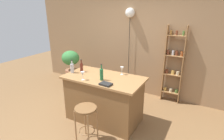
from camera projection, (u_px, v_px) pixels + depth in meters
The scene contains 14 objects.
ground at pixel (96, 126), 3.62m from camera, with size 12.00×12.00×0.00m, color brown.
back_wall at pixel (136, 42), 4.77m from camera, with size 6.40×0.10×2.80m, color #997551.
kitchen_counter at pixel (104, 98), 3.71m from camera, with size 1.58×0.83×0.95m.
bar_stool at pixel (86, 116), 3.06m from camera, with size 0.37×0.37×0.67m.
spice_shelf at pixel (173, 65), 4.32m from camera, with size 0.44×0.15×1.88m.
plant_stool at pixel (72, 83), 5.11m from camera, with size 0.33×0.33×0.44m, color #2D2823.
potted_plant at pixel (71, 61), 4.89m from camera, with size 0.49×0.44×0.72m.
bottle_vinegar at pixel (72, 68), 3.76m from camera, with size 0.07×0.07×0.27m.
bottle_wine_red at pixel (81, 67), 3.82m from camera, with size 0.06×0.06×0.27m.
bottle_soda_blue at pixel (102, 74), 3.37m from camera, with size 0.07×0.07×0.31m.
wine_glass_left at pixel (122, 69), 3.66m from camera, with size 0.07×0.07×0.16m.
wine_glass_center at pixel (83, 74), 3.37m from camera, with size 0.07×0.07×0.16m.
cookbook at pixel (106, 84), 3.18m from camera, with size 0.21×0.15×0.04m, color black.
pendant_globe_light at pixel (130, 14), 4.52m from camera, with size 0.24×0.24×2.25m.
Camera 1 is at (1.76, -2.51, 2.24)m, focal length 28.95 mm.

